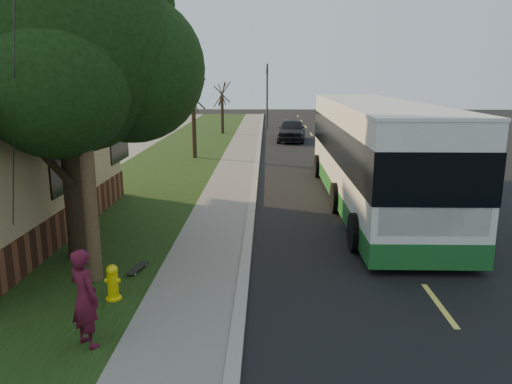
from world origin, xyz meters
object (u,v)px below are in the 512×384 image
(skateboarder, at_px, (85,298))
(traffic_signal, at_px, (267,92))
(fire_hydrant, at_px, (113,282))
(leafy_tree, at_px, (67,47))
(distant_car, at_px, (291,130))
(utility_pole, at_px, (80,70))
(bare_tree_near, at_px, (194,120))
(dumpster, at_px, (54,178))
(skateboard_main, at_px, (138,268))
(bare_tree_far, at_px, (222,108))
(transit_bus, at_px, (373,151))

(skateboarder, bearing_deg, traffic_signal, -58.08)
(fire_hydrant, xyz_separation_m, leafy_tree, (-1.57, 2.65, 4.73))
(distant_car, bearing_deg, skateboarder, -94.53)
(fire_hydrant, distance_m, distant_car, 26.32)
(utility_pole, distance_m, bare_tree_near, 17.19)
(dumpster, bearing_deg, leafy_tree, -62.38)
(utility_pole, distance_m, leafy_tree, 1.94)
(skateboard_main, height_order, distant_car, distant_car)
(fire_hydrant, bearing_deg, traffic_signal, 84.79)
(skateboard_main, distance_m, dumpster, 9.71)
(leafy_tree, bearing_deg, skateboard_main, -33.96)
(bare_tree_near, relative_size, dumpster, 2.74)
(bare_tree_far, distance_m, transit_bus, 23.10)
(fire_hydrant, height_order, skateboarder, skateboarder)
(bare_tree_near, distance_m, bare_tree_far, 12.01)
(fire_hydrant, distance_m, utility_pole, 4.37)
(bare_tree_near, bearing_deg, leafy_tree, -92.50)
(leafy_tree, xyz_separation_m, skateboard_main, (1.67, -1.13, -5.04))
(traffic_signal, relative_size, skateboard_main, 6.38)
(bare_tree_far, distance_m, distant_car, 6.77)
(transit_bus, bearing_deg, traffic_signal, 98.22)
(fire_hydrant, xyz_separation_m, transit_bus, (6.85, 8.06, 1.50))
(leafy_tree, xyz_separation_m, bare_tree_near, (0.67, 15.35, -3.02))
(bare_tree_near, distance_m, distant_car, 9.83)
(leafy_tree, bearing_deg, traffic_signal, 81.53)
(utility_pole, height_order, dumpster, utility_pole)
(skateboard_main, bearing_deg, bare_tree_near, 93.47)
(fire_hydrant, xyz_separation_m, bare_tree_far, (-0.40, 30.00, 1.57))
(utility_pole, height_order, distant_car, utility_pole)
(bare_tree_far, bearing_deg, distant_car, -38.34)
(traffic_signal, height_order, dumpster, traffic_signal)
(bare_tree_near, xyz_separation_m, skateboard_main, (1.00, -16.48, -2.02))
(fire_hydrant, height_order, leafy_tree, leafy_tree)
(fire_hydrant, distance_m, traffic_signal, 34.25)
(fire_hydrant, xyz_separation_m, skateboard_main, (0.10, 1.52, -0.30))
(utility_pole, relative_size, distant_car, 1.96)
(leafy_tree, relative_size, traffic_signal, 1.42)
(traffic_signal, distance_m, transit_bus, 26.23)
(leafy_tree, relative_size, distant_car, 1.69)
(dumpster, relative_size, distant_car, 0.34)
(utility_pole, height_order, bare_tree_far, utility_pole)
(skateboard_main, relative_size, dumpster, 0.55)
(leafy_tree, distance_m, distant_car, 24.48)
(fire_hydrant, height_order, transit_bus, transit_bus)
(dumpster, bearing_deg, traffic_signal, 71.15)
(skateboarder, bearing_deg, utility_pole, -37.06)
(fire_hydrant, bearing_deg, skateboard_main, 86.24)
(traffic_signal, distance_m, distant_car, 8.65)
(leafy_tree, xyz_separation_m, skateboarder, (1.67, -4.42, -4.24))
(bare_tree_near, bearing_deg, fire_hydrant, -87.14)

